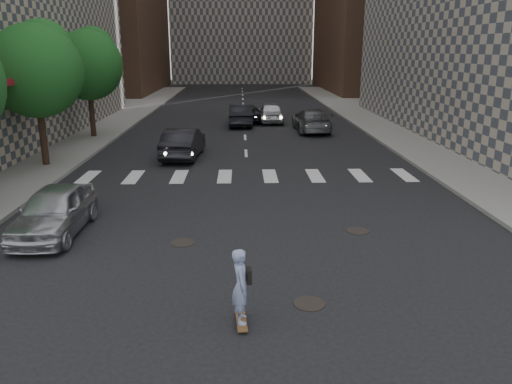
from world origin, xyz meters
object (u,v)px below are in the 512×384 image
(traffic_car_b, at_px, (311,120))
(traffic_car_d, at_px, (271,112))
(tree_b, at_px, (37,66))
(traffic_car_c, at_px, (247,113))
(skateboarder, at_px, (241,286))
(tree_c, at_px, (89,62))
(traffic_car_a, at_px, (183,143))
(traffic_car_e, at_px, (241,115))
(silver_sedan, at_px, (54,211))

(traffic_car_b, bearing_deg, traffic_car_d, -62.20)
(tree_b, xyz_separation_m, traffic_car_d, (11.48, 14.50, -3.86))
(traffic_car_c, xyz_separation_m, traffic_car_d, (1.82, -0.36, 0.13))
(skateboarder, relative_size, traffic_car_b, 0.31)
(tree_c, xyz_separation_m, traffic_car_a, (6.23, -6.14, -3.88))
(tree_b, bearing_deg, traffic_car_a, 16.66)
(traffic_car_b, height_order, traffic_car_e, traffic_car_e)
(traffic_car_a, relative_size, traffic_car_d, 1.01)
(traffic_car_d, bearing_deg, traffic_car_a, 67.67)
(tree_c, bearing_deg, traffic_car_e, 27.88)
(tree_b, distance_m, traffic_car_a, 7.57)
(traffic_car_b, height_order, traffic_car_d, traffic_car_d)
(tree_b, relative_size, traffic_car_a, 1.42)
(traffic_car_c, bearing_deg, traffic_car_b, 128.22)
(tree_c, xyz_separation_m, skateboarder, (9.15, -22.44, -3.78))
(skateboarder, bearing_deg, traffic_car_c, 84.98)
(traffic_car_b, xyz_separation_m, traffic_car_c, (-4.30, 4.81, -0.12))
(tree_b, xyz_separation_m, traffic_car_c, (9.67, 14.86, -3.99))
(skateboarder, relative_size, traffic_car_c, 0.35)
(traffic_car_a, xyz_separation_m, traffic_car_d, (5.25, 12.64, 0.02))
(skateboarder, xyz_separation_m, traffic_car_c, (0.51, 29.30, -0.22))
(silver_sedan, xyz_separation_m, traffic_car_d, (7.95, 23.53, 0.06))
(traffic_car_a, distance_m, traffic_car_b, 11.27)
(skateboarder, xyz_separation_m, silver_sedan, (-5.62, 5.41, -0.14))
(traffic_car_c, distance_m, traffic_car_d, 1.86)
(tree_b, bearing_deg, skateboarder, -57.63)
(traffic_car_a, bearing_deg, traffic_car_b, -129.01)
(tree_b, height_order, silver_sedan, tree_b)
(traffic_car_b, distance_m, traffic_car_e, 5.54)
(traffic_car_c, height_order, traffic_car_e, traffic_car_e)
(traffic_car_e, bearing_deg, traffic_car_b, 149.11)
(silver_sedan, bearing_deg, traffic_car_e, 75.95)
(tree_c, distance_m, traffic_car_c, 12.51)
(tree_b, height_order, traffic_car_b, tree_b)
(silver_sedan, height_order, traffic_car_b, traffic_car_b)
(traffic_car_a, xyz_separation_m, traffic_car_c, (3.44, 13.00, -0.11))
(traffic_car_a, height_order, traffic_car_c, traffic_car_a)
(traffic_car_d, bearing_deg, tree_c, 29.77)
(traffic_car_a, height_order, traffic_car_b, traffic_car_b)
(skateboarder, height_order, silver_sedan, skateboarder)
(skateboarder, relative_size, silver_sedan, 0.39)
(traffic_car_c, bearing_deg, skateboarder, 85.40)
(traffic_car_a, height_order, traffic_car_d, traffic_car_d)
(tree_c, distance_m, skateboarder, 24.53)
(traffic_car_b, height_order, traffic_car_c, traffic_car_b)
(traffic_car_d, distance_m, traffic_car_e, 2.81)
(skateboarder, distance_m, traffic_car_a, 16.56)
(traffic_car_a, bearing_deg, traffic_car_c, -100.45)
(tree_b, xyz_separation_m, skateboarder, (9.15, -14.44, -3.78))
(tree_b, bearing_deg, tree_c, 90.00)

